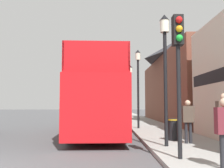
{
  "coord_description": "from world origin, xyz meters",
  "views": [
    {
      "loc": [
        3.89,
        -6.23,
        1.58
      ],
      "look_at": [
        4.07,
        9.47,
        2.86
      ],
      "focal_mm": 42.0,
      "sensor_mm": 36.0,
      "label": 1
    }
  ],
  "objects_px": {
    "lamp_post_nearest": "(165,54)",
    "lamp_post_second": "(138,74)",
    "tour_bus": "(97,102)",
    "traffic_signal": "(178,53)",
    "pedestrian_third": "(188,117)",
    "parked_car_ahead_of_bus": "(113,115)",
    "lamp_post_third": "(131,83)",
    "litter_bin": "(173,129)"
  },
  "relations": [
    {
      "from": "tour_bus",
      "to": "parked_car_ahead_of_bus",
      "type": "xyz_separation_m",
      "value": [
        0.95,
        8.38,
        -1.06
      ]
    },
    {
      "from": "lamp_post_nearest",
      "to": "lamp_post_second",
      "type": "height_order",
      "value": "lamp_post_second"
    },
    {
      "from": "traffic_signal",
      "to": "litter_bin",
      "type": "relative_size",
      "value": 4.48
    },
    {
      "from": "tour_bus",
      "to": "pedestrian_third",
      "type": "xyz_separation_m",
      "value": [
        3.65,
        -4.06,
        -0.65
      ]
    },
    {
      "from": "traffic_signal",
      "to": "tour_bus",
      "type": "bearing_deg",
      "value": 110.25
    },
    {
      "from": "lamp_post_third",
      "to": "lamp_post_second",
      "type": "bearing_deg",
      "value": -90.97
    },
    {
      "from": "litter_bin",
      "to": "traffic_signal",
      "type": "bearing_deg",
      "value": -100.96
    },
    {
      "from": "parked_car_ahead_of_bus",
      "to": "traffic_signal",
      "type": "relative_size",
      "value": 1.08
    },
    {
      "from": "parked_car_ahead_of_bus",
      "to": "traffic_signal",
      "type": "distance_m",
      "value": 15.58
    },
    {
      "from": "lamp_post_nearest",
      "to": "lamp_post_third",
      "type": "distance_m",
      "value": 14.54
    },
    {
      "from": "tour_bus",
      "to": "lamp_post_third",
      "type": "distance_m",
      "value": 10.33
    },
    {
      "from": "lamp_post_second",
      "to": "pedestrian_third",
      "type": "bearing_deg",
      "value": -80.04
    },
    {
      "from": "parked_car_ahead_of_bus",
      "to": "lamp_post_nearest",
      "type": "bearing_deg",
      "value": -81.97
    },
    {
      "from": "litter_bin",
      "to": "lamp_post_nearest",
      "type": "bearing_deg",
      "value": -111.98
    },
    {
      "from": "lamp_post_second",
      "to": "lamp_post_third",
      "type": "bearing_deg",
      "value": 89.03
    },
    {
      "from": "parked_car_ahead_of_bus",
      "to": "lamp_post_second",
      "type": "xyz_separation_m",
      "value": [
        1.54,
        -5.83,
        2.85
      ]
    },
    {
      "from": "lamp_post_nearest",
      "to": "lamp_post_second",
      "type": "xyz_separation_m",
      "value": [
        -0.18,
        7.27,
        0.15
      ]
    },
    {
      "from": "lamp_post_nearest",
      "to": "parked_car_ahead_of_bus",
      "type": "bearing_deg",
      "value": 97.48
    },
    {
      "from": "pedestrian_third",
      "to": "traffic_signal",
      "type": "distance_m",
      "value": 3.62
    },
    {
      "from": "litter_bin",
      "to": "tour_bus",
      "type": "bearing_deg",
      "value": 135.87
    },
    {
      "from": "pedestrian_third",
      "to": "parked_car_ahead_of_bus",
      "type": "bearing_deg",
      "value": 102.24
    },
    {
      "from": "lamp_post_third",
      "to": "pedestrian_third",
      "type": "bearing_deg",
      "value": -85.72
    },
    {
      "from": "traffic_signal",
      "to": "litter_bin",
      "type": "xyz_separation_m",
      "value": [
        0.73,
        3.75,
        -2.43
      ]
    },
    {
      "from": "pedestrian_third",
      "to": "traffic_signal",
      "type": "bearing_deg",
      "value": -110.79
    },
    {
      "from": "tour_bus",
      "to": "lamp_post_nearest",
      "type": "relative_size",
      "value": 2.04
    },
    {
      "from": "parked_car_ahead_of_bus",
      "to": "lamp_post_second",
      "type": "distance_m",
      "value": 6.67
    },
    {
      "from": "pedestrian_third",
      "to": "litter_bin",
      "type": "relative_size",
      "value": 1.86
    },
    {
      "from": "lamp_post_third",
      "to": "litter_bin",
      "type": "relative_size",
      "value": 5.78
    },
    {
      "from": "parked_car_ahead_of_bus",
      "to": "lamp_post_nearest",
      "type": "height_order",
      "value": "lamp_post_nearest"
    },
    {
      "from": "traffic_signal",
      "to": "lamp_post_second",
      "type": "xyz_separation_m",
      "value": [
        -0.07,
        9.49,
        0.54
      ]
    },
    {
      "from": "pedestrian_third",
      "to": "lamp_post_second",
      "type": "xyz_separation_m",
      "value": [
        -1.16,
        6.62,
        2.45
      ]
    },
    {
      "from": "parked_car_ahead_of_bus",
      "to": "lamp_post_second",
      "type": "relative_size",
      "value": 0.85
    },
    {
      "from": "tour_bus",
      "to": "lamp_post_nearest",
      "type": "height_order",
      "value": "lamp_post_nearest"
    },
    {
      "from": "traffic_signal",
      "to": "lamp_post_nearest",
      "type": "xyz_separation_m",
      "value": [
        0.11,
        2.22,
        0.39
      ]
    },
    {
      "from": "lamp_post_third",
      "to": "litter_bin",
      "type": "distance_m",
      "value": 13.38
    },
    {
      "from": "tour_bus",
      "to": "lamp_post_third",
      "type": "height_order",
      "value": "lamp_post_third"
    },
    {
      "from": "lamp_post_nearest",
      "to": "lamp_post_third",
      "type": "bearing_deg",
      "value": 90.22
    },
    {
      "from": "tour_bus",
      "to": "traffic_signal",
      "type": "xyz_separation_m",
      "value": [
        2.56,
        -6.94,
        1.26
      ]
    },
    {
      "from": "traffic_signal",
      "to": "lamp_post_third",
      "type": "relative_size",
      "value": 0.77
    },
    {
      "from": "tour_bus",
      "to": "lamp_post_nearest",
      "type": "distance_m",
      "value": 5.66
    },
    {
      "from": "pedestrian_third",
      "to": "lamp_post_nearest",
      "type": "bearing_deg",
      "value": -146.4
    },
    {
      "from": "pedestrian_third",
      "to": "traffic_signal",
      "type": "height_order",
      "value": "traffic_signal"
    }
  ]
}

